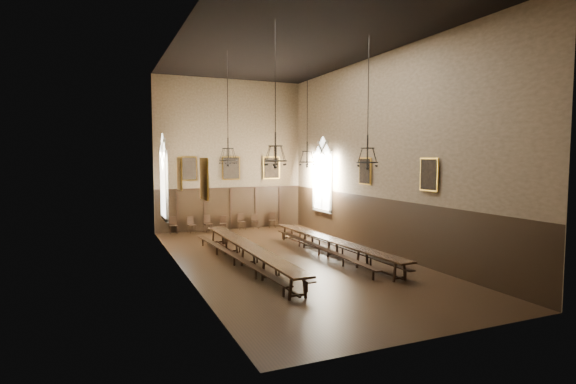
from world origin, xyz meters
TOP-DOWN VIEW (x-y plane):
  - floor at (0.00, 0.00)m, footprint 9.00×18.00m
  - ceiling at (0.00, 0.00)m, footprint 9.00×18.00m
  - wall_back at (0.00, 9.01)m, footprint 9.00×0.02m
  - wall_front at (0.00, -9.01)m, footprint 9.00×0.02m
  - wall_left at (-4.51, 0.00)m, footprint 0.02×18.00m
  - wall_right at (4.51, 0.00)m, footprint 0.02×18.00m
  - wainscot_panelling at (0.00, 0.00)m, footprint 9.00×18.00m
  - table_left at (-1.91, -0.23)m, footprint 0.84×10.57m
  - table_right at (2.02, -0.15)m, footprint 1.27×9.82m
  - bench_left_outer at (-2.45, -0.08)m, footprint 0.93×9.82m
  - bench_left_inner at (-1.44, 0.04)m, footprint 0.63×9.73m
  - bench_right_inner at (1.55, 0.25)m, footprint 0.36×9.39m
  - bench_right_outer at (2.47, -0.22)m, footprint 0.55×9.25m
  - chair_0 at (-3.52, 8.62)m, footprint 0.43×0.43m
  - chair_1 at (-2.48, 8.57)m, footprint 0.51×0.51m
  - chair_2 at (-1.54, 8.52)m, footprint 0.50×0.50m
  - chair_3 at (-0.61, 8.60)m, footprint 0.46×0.46m
  - chair_4 at (0.52, 8.57)m, footprint 0.43×0.43m
  - chair_5 at (1.39, 8.53)m, footprint 0.42×0.42m
  - chair_6 at (2.50, 8.52)m, footprint 0.52×0.52m
  - chandelier_back_left at (-2.05, 2.10)m, footprint 0.81×0.81m
  - chandelier_back_right at (2.26, 3.00)m, footprint 0.83×0.83m
  - chandelier_front_left at (-1.76, -2.89)m, footprint 0.80×0.80m
  - chandelier_front_right at (2.26, -2.44)m, footprint 0.85×0.85m
  - portrait_back_0 at (-2.60, 8.88)m, footprint 1.10×0.12m
  - portrait_back_1 at (0.00, 8.88)m, footprint 1.10×0.12m
  - portrait_back_2 at (2.60, 8.88)m, footprint 1.10×0.12m
  - portrait_left_0 at (-4.38, 1.00)m, footprint 0.12×1.00m
  - portrait_left_1 at (-4.38, -3.50)m, footprint 0.12×1.00m
  - portrait_right_0 at (4.38, 1.00)m, footprint 0.12×1.00m
  - portrait_right_1 at (4.38, -3.50)m, footprint 0.12×1.00m
  - window_right at (4.43, 5.50)m, footprint 0.20×2.20m
  - window_left at (-4.43, 5.50)m, footprint 0.20×2.20m

SIDE VIEW (x-z plane):
  - floor at x=0.00m, z-range -0.02..0.00m
  - chair_3 at x=-0.61m, z-range -0.17..0.69m
  - chair_5 at x=1.39m, z-range -0.17..0.70m
  - bench_right_outer at x=2.47m, z-range 0.06..0.47m
  - bench_right_inner at x=1.55m, z-range 0.06..0.48m
  - bench_left_inner at x=-1.44m, z-range 0.06..0.50m
  - chair_1 at x=-2.48m, z-range -0.18..0.74m
  - chair_6 at x=2.50m, z-range -0.18..0.75m
  - bench_left_outer at x=-2.45m, z-range 0.06..0.50m
  - chair_4 at x=0.52m, z-range -0.19..0.76m
  - chair_2 at x=-1.54m, z-range -0.19..0.77m
  - chair_0 at x=-3.52m, z-range -0.19..0.77m
  - table_right at x=2.02m, z-range 0.00..0.76m
  - table_left at x=-1.91m, z-range 0.00..0.82m
  - wainscot_panelling at x=0.00m, z-range 0.00..2.50m
  - window_right at x=4.43m, z-range 1.10..5.70m
  - window_left at x=-4.43m, z-range 1.10..5.70m
  - portrait_back_0 at x=-2.60m, z-range 3.00..4.40m
  - portrait_back_1 at x=0.00m, z-range 3.00..4.40m
  - portrait_back_2 at x=2.60m, z-range 3.00..4.40m
  - portrait_left_0 at x=-4.38m, z-range 3.05..4.35m
  - portrait_left_1 at x=-4.38m, z-range 3.05..4.35m
  - portrait_right_0 at x=4.38m, z-range 3.05..4.35m
  - portrait_right_1 at x=4.38m, z-range 3.05..4.35m
  - chandelier_back_right at x=2.26m, z-range 1.95..6.98m
  - chandelier_front_right at x=2.26m, z-range 2.00..6.99m
  - wall_back at x=0.00m, z-range 0.00..9.00m
  - wall_front at x=0.00m, z-range 0.00..9.00m
  - wall_left at x=-4.51m, z-range 0.00..9.00m
  - wall_right at x=4.51m, z-range 0.00..9.00m
  - chandelier_back_left at x=-2.05m, z-range 2.12..7.03m
  - chandelier_front_left at x=-1.76m, z-range 2.14..7.04m
  - ceiling at x=0.00m, z-range 9.00..9.02m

